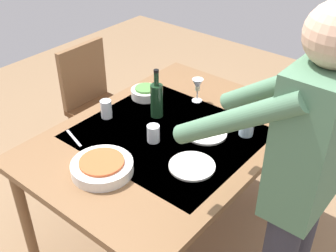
{
  "coord_description": "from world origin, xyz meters",
  "views": [
    {
      "loc": [
        1.46,
        1.2,
        2.05
      ],
      "look_at": [
        0.0,
        0.0,
        0.81
      ],
      "focal_mm": 44.66,
      "sensor_mm": 36.0,
      "label": 1
    }
  ],
  "objects_px": {
    "dining_table": "(168,144)",
    "dinner_plate_far": "(206,133)",
    "water_cup_near_right": "(241,111)",
    "water_cup_far_left": "(106,109)",
    "wine_glass_left": "(198,86)",
    "side_bowl_salad": "(145,92)",
    "water_cup_near_left": "(247,127)",
    "serving_bowl_pasta": "(102,167)",
    "water_cup_far_right": "(153,134)",
    "dinner_plate_near": "(192,166)",
    "person_server": "(298,183)",
    "wine_bottle": "(157,99)",
    "chair_near": "(94,98)"
  },
  "relations": [
    {
      "from": "wine_bottle",
      "to": "water_cup_far_left",
      "type": "bearing_deg",
      "value": -47.77
    },
    {
      "from": "wine_glass_left",
      "to": "dinner_plate_near",
      "type": "xyz_separation_m",
      "value": [
        0.54,
        0.36,
        -0.1
      ]
    },
    {
      "from": "water_cup_far_right",
      "to": "side_bowl_salad",
      "type": "bearing_deg",
      "value": -133.09
    },
    {
      "from": "serving_bowl_pasta",
      "to": "dinner_plate_near",
      "type": "relative_size",
      "value": 1.3
    },
    {
      "from": "water_cup_near_left",
      "to": "serving_bowl_pasta",
      "type": "relative_size",
      "value": 0.33
    },
    {
      "from": "wine_bottle",
      "to": "dinner_plate_far",
      "type": "height_order",
      "value": "wine_bottle"
    },
    {
      "from": "water_cup_far_left",
      "to": "water_cup_far_right",
      "type": "distance_m",
      "value": 0.37
    },
    {
      "from": "wine_glass_left",
      "to": "dinner_plate_near",
      "type": "relative_size",
      "value": 0.66
    },
    {
      "from": "chair_near",
      "to": "side_bowl_salad",
      "type": "relative_size",
      "value": 5.06
    },
    {
      "from": "dining_table",
      "to": "serving_bowl_pasta",
      "type": "relative_size",
      "value": 5.01
    },
    {
      "from": "chair_near",
      "to": "person_server",
      "type": "relative_size",
      "value": 0.54
    },
    {
      "from": "chair_near",
      "to": "wine_bottle",
      "type": "distance_m",
      "value": 0.84
    },
    {
      "from": "wine_bottle",
      "to": "wine_glass_left",
      "type": "relative_size",
      "value": 1.96
    },
    {
      "from": "wine_glass_left",
      "to": "water_cup_far_right",
      "type": "xyz_separation_m",
      "value": [
        0.49,
        0.07,
        -0.06
      ]
    },
    {
      "from": "chair_near",
      "to": "wine_bottle",
      "type": "xyz_separation_m",
      "value": [
        0.17,
        0.76,
        0.34
      ]
    },
    {
      "from": "chair_near",
      "to": "wine_glass_left",
      "type": "relative_size",
      "value": 6.03
    },
    {
      "from": "water_cup_near_left",
      "to": "dinner_plate_near",
      "type": "distance_m",
      "value": 0.42
    },
    {
      "from": "water_cup_far_left",
      "to": "water_cup_far_right",
      "type": "height_order",
      "value": "water_cup_far_left"
    },
    {
      "from": "water_cup_far_right",
      "to": "dinner_plate_far",
      "type": "bearing_deg",
      "value": 142.61
    },
    {
      "from": "wine_glass_left",
      "to": "dinner_plate_near",
      "type": "distance_m",
      "value": 0.66
    },
    {
      "from": "serving_bowl_pasta",
      "to": "side_bowl_salad",
      "type": "bearing_deg",
      "value": -154.0
    },
    {
      "from": "wine_glass_left",
      "to": "dinner_plate_far",
      "type": "relative_size",
      "value": 0.66
    },
    {
      "from": "person_server",
      "to": "wine_bottle",
      "type": "xyz_separation_m",
      "value": [
        -0.27,
        -0.97,
        -0.09
      ]
    },
    {
      "from": "chair_near",
      "to": "water_cup_near_left",
      "type": "relative_size",
      "value": 9.31
    },
    {
      "from": "wine_glass_left",
      "to": "water_cup_near_left",
      "type": "bearing_deg",
      "value": 73.45
    },
    {
      "from": "water_cup_near_right",
      "to": "water_cup_far_left",
      "type": "relative_size",
      "value": 0.93
    },
    {
      "from": "chair_near",
      "to": "water_cup_far_right",
      "type": "relative_size",
      "value": 9.51
    },
    {
      "from": "water_cup_near_left",
      "to": "dinner_plate_near",
      "type": "bearing_deg",
      "value": -8.03
    },
    {
      "from": "water_cup_near_right",
      "to": "dinner_plate_far",
      "type": "bearing_deg",
      "value": -13.77
    },
    {
      "from": "dining_table",
      "to": "serving_bowl_pasta",
      "type": "xyz_separation_m",
      "value": [
        0.45,
        -0.04,
        0.1
      ]
    },
    {
      "from": "water_cup_far_left",
      "to": "dinner_plate_far",
      "type": "distance_m",
      "value": 0.59
    },
    {
      "from": "water_cup_far_right",
      "to": "dinner_plate_near",
      "type": "relative_size",
      "value": 0.42
    },
    {
      "from": "dinner_plate_far",
      "to": "water_cup_far_right",
      "type": "bearing_deg",
      "value": -37.39
    },
    {
      "from": "serving_bowl_pasta",
      "to": "dinner_plate_near",
      "type": "height_order",
      "value": "serving_bowl_pasta"
    },
    {
      "from": "dining_table",
      "to": "water_cup_near_right",
      "type": "height_order",
      "value": "water_cup_near_right"
    },
    {
      "from": "dining_table",
      "to": "water_cup_near_left",
      "type": "distance_m",
      "value": 0.44
    },
    {
      "from": "water_cup_near_left",
      "to": "serving_bowl_pasta",
      "type": "xyz_separation_m",
      "value": [
        0.72,
        -0.37,
        -0.02
      ]
    },
    {
      "from": "wine_glass_left",
      "to": "dinner_plate_near",
      "type": "bearing_deg",
      "value": 33.88
    },
    {
      "from": "dining_table",
      "to": "dinner_plate_far",
      "type": "xyz_separation_m",
      "value": [
        -0.13,
        0.16,
        0.08
      ]
    },
    {
      "from": "wine_bottle",
      "to": "water_cup_near_right",
      "type": "xyz_separation_m",
      "value": [
        -0.29,
        0.39,
        -0.06
      ]
    },
    {
      "from": "person_server",
      "to": "serving_bowl_pasta",
      "type": "xyz_separation_m",
      "value": [
        0.28,
        -0.84,
        -0.17
      ]
    },
    {
      "from": "water_cup_far_right",
      "to": "wine_glass_left",
      "type": "bearing_deg",
      "value": -171.81
    },
    {
      "from": "person_server",
      "to": "water_cup_far_right",
      "type": "height_order",
      "value": "person_server"
    },
    {
      "from": "wine_glass_left",
      "to": "side_bowl_salad",
      "type": "bearing_deg",
      "value": -59.91
    },
    {
      "from": "water_cup_near_right",
      "to": "water_cup_far_left",
      "type": "bearing_deg",
      "value": -51.68
    },
    {
      "from": "wine_glass_left",
      "to": "water_cup_near_right",
      "type": "xyz_separation_m",
      "value": [
        0.0,
        0.31,
        -0.05
      ]
    },
    {
      "from": "wine_glass_left",
      "to": "serving_bowl_pasta",
      "type": "distance_m",
      "value": 0.85
    },
    {
      "from": "water_cup_near_left",
      "to": "water_cup_far_right",
      "type": "relative_size",
      "value": 1.02
    },
    {
      "from": "chair_near",
      "to": "dinner_plate_far",
      "type": "height_order",
      "value": "chair_near"
    },
    {
      "from": "wine_bottle",
      "to": "water_cup_near_right",
      "type": "height_order",
      "value": "wine_bottle"
    }
  ]
}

